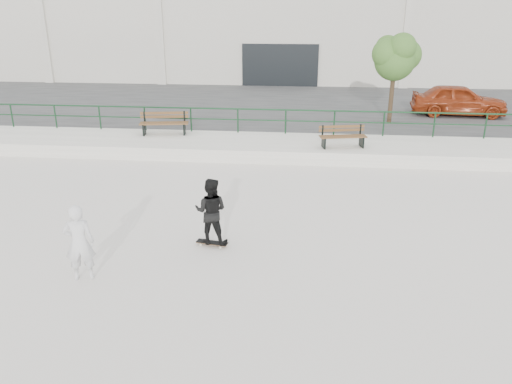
# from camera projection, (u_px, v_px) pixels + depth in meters

# --- Properties ---
(ground) EXTENTS (120.00, 120.00, 0.00)m
(ground) POSITION_uv_depth(u_px,v_px,m) (217.00, 271.00, 11.07)
(ground) COLOR silver
(ground) RESTS_ON ground
(ledge) EXTENTS (30.00, 3.00, 0.50)m
(ledge) POSITION_uv_depth(u_px,v_px,m) (259.00, 147.00, 19.83)
(ledge) COLOR beige
(ledge) RESTS_ON ground
(parking_strip) EXTENTS (60.00, 14.00, 0.50)m
(parking_strip) POSITION_uv_depth(u_px,v_px,m) (273.00, 107.00, 27.75)
(parking_strip) COLOR #383838
(parking_strip) RESTS_ON ground
(railing) EXTENTS (28.00, 0.06, 1.03)m
(railing) POSITION_uv_depth(u_px,v_px,m) (262.00, 116.00, 20.70)
(railing) COLOR #163D20
(railing) RESTS_ON ledge
(commercial_building) EXTENTS (44.20, 16.33, 8.00)m
(commercial_building) POSITION_uv_depth(u_px,v_px,m) (286.00, 18.00, 39.26)
(commercial_building) COLOR silver
(commercial_building) RESTS_ON ground
(bench_left) EXTENTS (2.05, 0.88, 0.92)m
(bench_left) POSITION_uv_depth(u_px,v_px,m) (164.00, 123.00, 20.65)
(bench_left) COLOR brown
(bench_left) RESTS_ON ledge
(bench_right) EXTENTS (1.83, 0.86, 0.81)m
(bench_right) POSITION_uv_depth(u_px,v_px,m) (343.00, 137.00, 18.77)
(bench_right) COLOR brown
(bench_right) RESTS_ON ledge
(tree) EXTENTS (2.23, 1.98, 3.97)m
(tree) POSITION_uv_depth(u_px,v_px,m) (396.00, 56.00, 21.79)
(tree) COLOR #493924
(tree) RESTS_ON parking_strip
(red_car) EXTENTS (4.52, 2.10, 1.50)m
(red_car) POSITION_uv_depth(u_px,v_px,m) (459.00, 100.00, 24.10)
(red_car) COLOR #933012
(red_car) RESTS_ON parking_strip
(skateboard) EXTENTS (0.80, 0.35, 0.09)m
(skateboard) POSITION_uv_depth(u_px,v_px,m) (212.00, 243.00, 12.23)
(skateboard) COLOR black
(skateboard) RESTS_ON ground
(standing_skater) EXTENTS (0.84, 0.67, 1.64)m
(standing_skater) POSITION_uv_depth(u_px,v_px,m) (211.00, 211.00, 11.93)
(standing_skater) COLOR black
(standing_skater) RESTS_ON skateboard
(seated_skater) EXTENTS (0.71, 0.57, 1.71)m
(seated_skater) POSITION_uv_depth(u_px,v_px,m) (79.00, 243.00, 10.48)
(seated_skater) COLOR silver
(seated_skater) RESTS_ON ground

